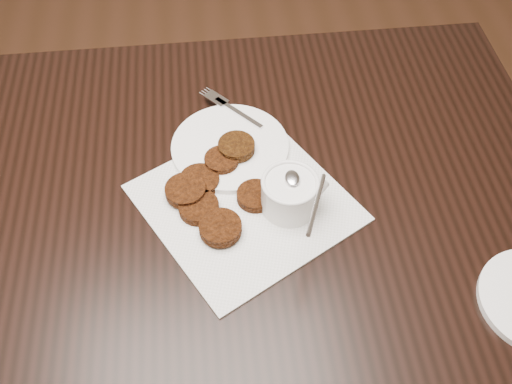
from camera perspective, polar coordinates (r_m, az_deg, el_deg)
table at (r=1.33m, az=-6.85°, el=-11.56°), size 1.43×0.92×0.75m
napkin at (r=1.01m, az=-1.06°, el=-1.04°), size 0.43×0.43×0.00m
sauce_ramekin at (r=0.95m, az=3.35°, el=1.05°), size 0.15×0.15×0.13m
patty_cluster at (r=1.01m, az=-4.72°, el=-0.28°), size 0.28×0.28×0.02m
plate_with_patty at (r=1.08m, az=-2.54°, el=4.62°), size 0.30×0.30×0.03m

